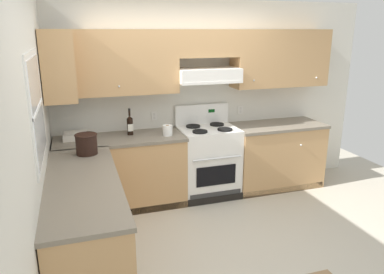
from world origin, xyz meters
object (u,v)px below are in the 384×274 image
Objects in this scene: wine_bottle at (130,125)px; bowl at (76,137)px; bucket at (86,144)px; stove at (208,161)px; paper_towel_roll at (168,130)px.

bowl is at bearing 179.20° from wine_bottle.
bowl is 0.63m from bucket.
wine_bottle is (-1.01, 0.08, 0.56)m from stove.
bucket reaches higher than paper_towel_roll.
wine_bottle is at bearing -0.80° from bowl.
stove is 5.13× the size of bucket.
paper_towel_roll is (0.99, 0.44, -0.05)m from bucket.
stove is 9.32× the size of paper_towel_roll.
wine_bottle reaches higher than stove.
bucket is 1.08m from paper_towel_roll.
bowl is at bearing 176.92° from stove.
paper_towel_roll is (0.44, -0.17, -0.07)m from wine_bottle.
wine_bottle is at bearing 48.07° from bucket.
bowl is 2.38× the size of paper_towel_roll.
bucket is at bearing -161.22° from stove.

